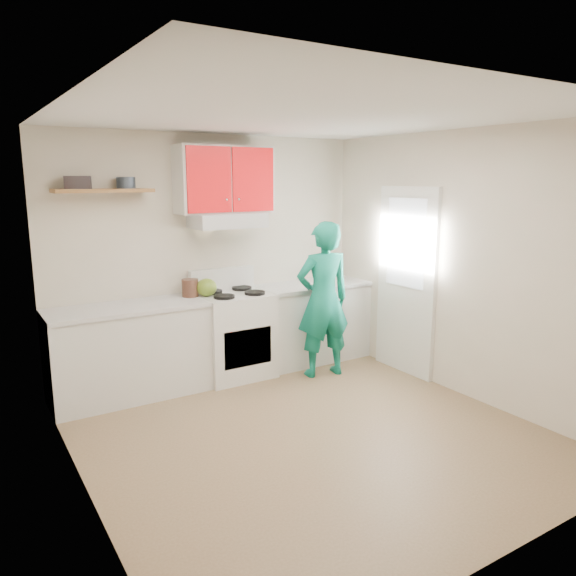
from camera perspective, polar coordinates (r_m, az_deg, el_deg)
floor at (r=4.84m, az=2.03°, el=-14.79°), size 3.80×3.80×0.00m
ceiling at (r=4.37m, az=2.27°, el=17.51°), size 3.60×3.80×0.04m
back_wall at (r=6.07m, az=-8.02°, el=3.37°), size 3.60×0.04×2.60m
front_wall at (r=3.09m, az=22.48°, el=-5.15°), size 3.60×0.04×2.60m
left_wall at (r=3.74m, az=-21.34°, el=-2.28°), size 0.04×3.80×2.60m
right_wall at (r=5.62m, az=17.51°, el=2.32°), size 0.04×3.80×2.60m
door at (r=6.12m, az=12.24°, el=0.68°), size 0.05×0.85×2.05m
door_glass at (r=6.04m, az=12.22°, el=4.62°), size 0.01×0.55×0.95m
counter_left at (r=5.63m, az=-16.25°, el=-6.48°), size 1.52×0.60×0.90m
counter_right at (r=6.53m, az=2.47°, el=-3.58°), size 1.32×0.60×0.90m
stove at (r=5.99m, az=-5.64°, el=-4.89°), size 0.76×0.65×0.92m
range_hood at (r=5.87m, az=-6.34°, el=7.02°), size 0.76×0.44×0.15m
upper_cabinets at (r=5.90m, az=-6.67°, el=11.17°), size 1.02×0.33×0.70m
shelf at (r=5.49m, az=-18.73°, el=9.61°), size 0.90×0.30×0.04m
books at (r=5.46m, az=-21.09°, el=10.25°), size 0.26×0.22×0.12m
tin at (r=5.58m, az=-16.57°, el=10.50°), size 0.20×0.20×0.11m
kettle at (r=5.78m, az=-8.51°, el=0.07°), size 0.26×0.26×0.19m
crock at (r=5.78m, az=-10.19°, el=-0.09°), size 0.19×0.19×0.21m
cutting_board at (r=6.24m, az=-0.79°, el=0.05°), size 0.32×0.28×0.02m
silicone_mat at (r=6.61m, az=4.20°, el=0.61°), size 0.39×0.35×0.01m
person at (r=5.90m, az=3.70°, el=-1.23°), size 0.68×0.50×1.69m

